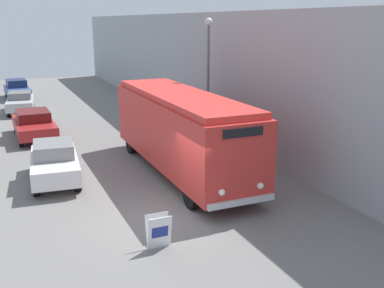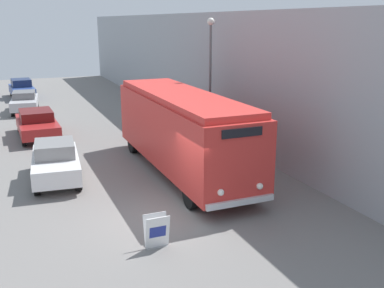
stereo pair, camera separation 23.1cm
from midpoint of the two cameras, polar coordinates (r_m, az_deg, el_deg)
The scene contains 9 objects.
ground_plane at distance 14.79m, azimuth -3.64°, elevation -9.36°, with size 80.00×80.00×0.00m, color slate.
building_wall_right at distance 25.30m, azimuth 2.58°, elevation 8.85°, with size 0.30×60.00×6.63m.
vintage_bus at distance 18.49m, azimuth -0.95°, elevation 1.96°, with size 2.55×10.22×3.36m.
sign_board at distance 12.85m, azimuth -3.98°, elevation -11.04°, with size 0.69×0.36×0.97m.
streetlamp at distance 22.31m, azimuth 2.65°, elevation 10.04°, with size 0.36×0.36×6.32m.
parked_car_near at distance 18.55m, azimuth -16.59°, elevation -2.12°, with size 2.12×4.22×1.58m.
parked_car_mid at distance 25.94m, azimuth -18.84°, elevation 2.49°, with size 2.06×4.76×1.48m.
parked_car_far at distance 33.52m, azimuth -20.30°, elevation 5.11°, with size 2.13×4.35×1.44m.
parked_car_distant at distance 39.89m, azimuth -20.64°, elevation 6.60°, with size 1.97×4.46×1.55m.
Camera 2 is at (-4.23, -12.76, 6.18)m, focal length 42.00 mm.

